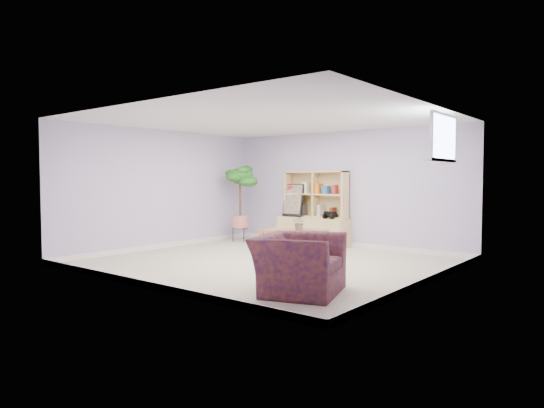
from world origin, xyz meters
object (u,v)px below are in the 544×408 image
Objects in this scene: armchair at (299,260)px; coffee_table at (294,242)px; storage_unit at (313,208)px; floor_tree at (240,203)px.

coffee_table is at bearing 18.92° from armchair.
floor_tree is (-1.63, -0.50, 0.07)m from storage_unit.
storage_unit is 1.37× the size of coffee_table.
floor_tree reaches higher than armchair.
coffee_table is at bearing -70.71° from storage_unit.
storage_unit is 4.35m from armchair.
storage_unit is 1.51m from coffee_table.
coffee_table is 0.67× the size of floor_tree.
armchair is at bearing -58.61° from storage_unit.
storage_unit is at bearing 13.21° from armchair.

